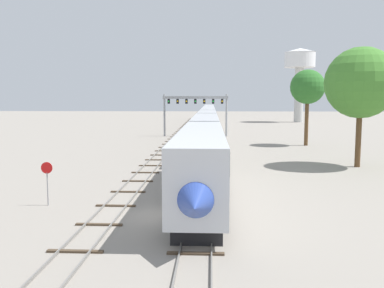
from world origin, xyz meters
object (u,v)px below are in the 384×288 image
at_px(stop_sign, 47,177).
at_px(water_tower, 300,65).
at_px(trackside_tree_mid, 308,87).
at_px(passenger_train, 208,120).
at_px(signal_gantry, 195,105).
at_px(trackside_tree_left, 361,83).

bearing_deg(stop_sign, water_tower, 69.39).
xyz_separation_m(water_tower, stop_sign, (-36.51, -97.07, -14.78)).
distance_m(stop_sign, trackside_tree_mid, 43.99).
xyz_separation_m(water_tower, trackside_tree_mid, (-11.68, -61.39, -8.05)).
distance_m(passenger_train, signal_gantry, 9.17).
relative_size(passenger_train, stop_sign, 46.23).
relative_size(passenger_train, trackside_tree_mid, 11.86).
bearing_deg(stop_sign, passenger_train, 80.27).
height_order(signal_gantry, trackside_tree_mid, trackside_tree_mid).
bearing_deg(trackside_tree_left, trackside_tree_mid, 92.53).
bearing_deg(stop_sign, trackside_tree_left, 32.65).
relative_size(water_tower, trackside_tree_left, 1.78).
height_order(stop_sign, trackside_tree_mid, trackside_tree_mid).
bearing_deg(signal_gantry, stop_sign, -98.81).
distance_m(water_tower, trackside_tree_mid, 63.00).
bearing_deg(passenger_train, trackside_tree_left, -69.46).
bearing_deg(water_tower, trackside_tree_left, -97.65).
height_order(passenger_train, trackside_tree_mid, trackside_tree_mid).
relative_size(signal_gantry, trackside_tree_left, 1.00).
height_order(passenger_train, water_tower, water_tower).
relative_size(water_tower, stop_sign, 7.49).
bearing_deg(signal_gantry, trackside_tree_left, -61.86).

